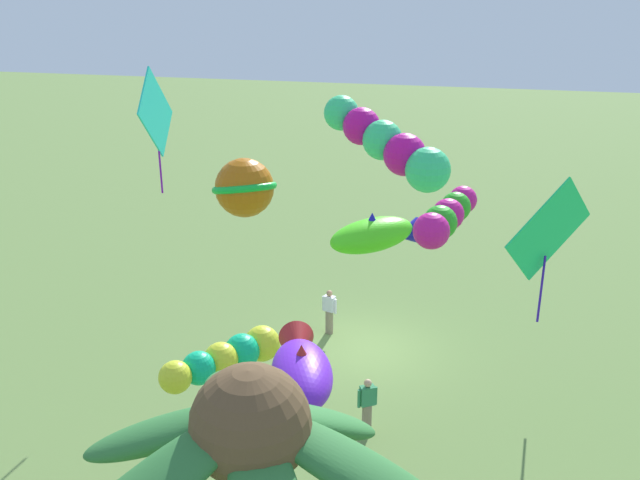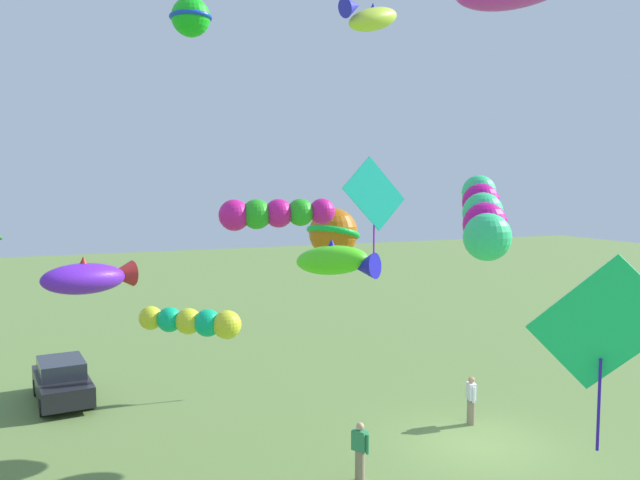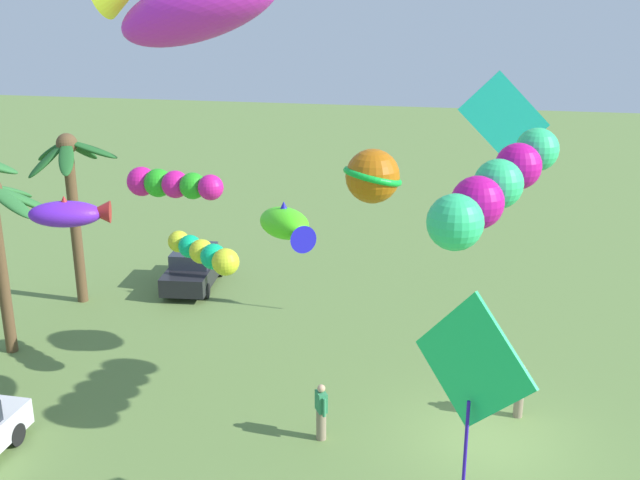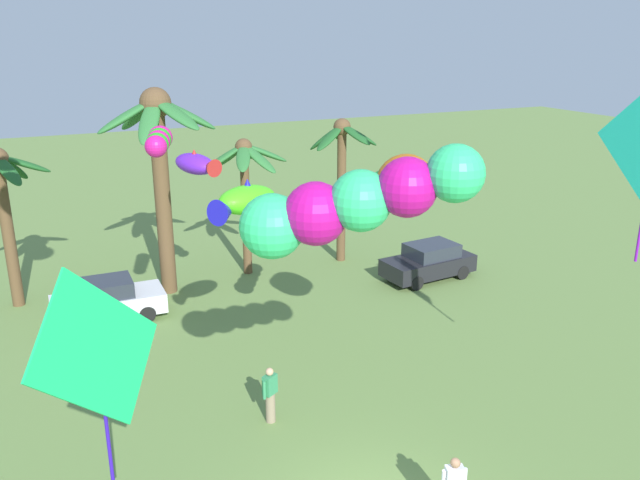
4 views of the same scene
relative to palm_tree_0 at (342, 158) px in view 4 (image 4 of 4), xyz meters
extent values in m
cylinder|color=brown|center=(0.00, 0.00, -1.69)|extent=(0.39, 0.39, 6.03)
ellipsoid|color=#1E5623|center=(0.78, -0.12, 0.94)|extent=(1.76, 0.78, 1.15)
ellipsoid|color=#1E5623|center=(0.29, 0.76, 0.98)|extent=(1.11, 1.80, 1.08)
ellipsoid|color=#1E5623|center=(-0.53, 0.50, 0.84)|extent=(1.51, 1.47, 1.33)
ellipsoid|color=#1E5623|center=(-0.73, -0.34, 0.97)|extent=(1.78, 1.21, 1.10)
ellipsoid|color=#1E5623|center=(0.21, -0.84, 1.10)|extent=(0.96, 1.89, 0.85)
sphere|color=brown|center=(0.00, 0.00, 1.32)|extent=(0.75, 0.75, 0.75)
cylinder|color=brown|center=(-13.43, 0.55, -1.90)|extent=(0.43, 0.43, 5.63)
ellipsoid|color=#1E5623|center=(-12.56, 0.64, 0.65)|extent=(1.88, 0.72, 0.97)
ellipsoid|color=#1E5623|center=(-12.99, 1.16, 0.45)|extent=(1.39, 1.65, 1.34)
ellipsoid|color=#1E5623|center=(-13.11, -0.25, 0.62)|extent=(1.17, 1.88, 1.02)
cylinder|color=brown|center=(-4.37, 0.20, -1.98)|extent=(0.37, 0.37, 5.45)
ellipsoid|color=#2D7033|center=(-3.47, 0.10, 0.44)|extent=(1.95, 0.75, 1.00)
ellipsoid|color=#2D7033|center=(-3.97, 0.97, 0.39)|extent=(1.35, 1.91, 1.10)
ellipsoid|color=#2D7033|center=(-4.73, 0.94, 0.29)|extent=(1.26, 1.84, 1.29)
ellipsoid|color=#2D7033|center=(-5.22, 0.28, 0.34)|extent=(1.87, 0.74, 1.19)
ellipsoid|color=#2D7033|center=(-4.68, -0.66, 0.46)|extent=(1.17, 1.99, 0.97)
ellipsoid|color=#2D7033|center=(-3.99, -0.58, 0.37)|extent=(1.31, 1.90, 1.15)
sphere|color=brown|center=(-4.37, 0.20, 0.74)|extent=(0.70, 0.70, 0.70)
cylinder|color=brown|center=(-7.91, -0.49, -0.99)|extent=(0.61, 0.61, 7.44)
ellipsoid|color=#2D7033|center=(-6.86, -0.70, 2.29)|extent=(2.36, 1.11, 1.42)
ellipsoid|color=#2D7033|center=(-7.17, 0.36, 2.42)|extent=(2.06, 2.23, 1.18)
ellipsoid|color=#2D7033|center=(-8.39, 0.41, 2.23)|extent=(1.64, 2.27, 1.54)
ellipsoid|color=#2D7033|center=(-8.98, -0.54, 2.31)|extent=(2.32, 0.79, 1.39)
ellipsoid|color=#2D7033|center=(-8.33, -1.40, 2.19)|extent=(1.53, 2.26, 1.61)
ellipsoid|color=#2D7033|center=(-7.38, -1.48, 2.41)|extent=(1.70, 2.40, 1.21)
sphere|color=brown|center=(-7.91, -0.49, 2.72)|extent=(1.16, 1.16, 1.16)
cube|color=silver|center=(-10.44, -2.24, -4.11)|extent=(3.91, 1.72, 0.70)
cube|color=#282D38|center=(-10.59, -2.24, -3.48)|extent=(2.04, 1.51, 0.56)
cylinder|color=black|center=(-9.23, -1.47, -4.41)|extent=(0.60, 0.18, 0.60)
cylinder|color=black|center=(-9.24, -3.03, -4.41)|extent=(0.60, 0.18, 0.60)
cylinder|color=black|center=(-11.64, -1.45, -4.41)|extent=(0.60, 0.18, 0.60)
cylinder|color=black|center=(-11.65, -3.02, -4.41)|extent=(0.60, 0.18, 0.60)
cube|color=black|center=(2.28, -3.62, -4.11)|extent=(4.05, 2.07, 0.70)
cube|color=#282D38|center=(2.43, -3.60, -3.48)|extent=(2.16, 1.69, 0.56)
cylinder|color=black|center=(1.16, -4.51, -4.41)|extent=(0.61, 0.24, 0.60)
cylinder|color=black|center=(1.01, -2.96, -4.41)|extent=(0.61, 0.24, 0.60)
cylinder|color=black|center=(3.56, -4.28, -4.41)|extent=(0.61, 0.24, 0.60)
cylinder|color=black|center=(3.41, -2.72, -4.41)|extent=(0.61, 0.24, 0.60)
cube|color=silver|center=(-5.22, -15.83, -3.60)|extent=(0.43, 0.33, 0.54)
sphere|color=#A37556|center=(-5.22, -15.83, -3.23)|extent=(0.21, 0.21, 0.21)
cylinder|color=silver|center=(-5.00, -15.89, -3.65)|extent=(0.09, 0.09, 0.52)
cylinder|color=gray|center=(-7.40, -10.72, -4.29)|extent=(0.26, 0.26, 0.84)
cube|color=#338956|center=(-7.40, -10.72, -3.60)|extent=(0.44, 0.39, 0.54)
sphere|color=tan|center=(-7.40, -10.72, -3.23)|extent=(0.21, 0.21, 0.21)
cylinder|color=#338956|center=(-7.60, -10.83, -3.65)|extent=(0.09, 0.09, 0.52)
cylinder|color=#338956|center=(-7.20, -10.60, -3.65)|extent=(0.09, 0.09, 0.52)
cube|color=#1AD66E|center=(-11.77, -14.37, 0.08)|extent=(2.37, 2.19, 3.12)
cylinder|color=#3015AF|center=(-11.77, -14.37, -1.72)|extent=(0.07, 0.07, 2.06)
ellipsoid|color=#4CEE1D|center=(-7.53, -9.83, 1.21)|extent=(2.27, 2.01, 0.92)
cone|color=#1C19BB|center=(-8.27, -10.35, 1.12)|extent=(0.94, 0.92, 0.70)
cone|color=#1C19BB|center=(-7.53, -9.83, 1.54)|extent=(0.56, 0.56, 0.41)
sphere|color=#D21887|center=(-9.04, -6.95, 2.45)|extent=(0.66, 0.66, 0.66)
sphere|color=green|center=(-9.16, -7.40, 2.47)|extent=(0.63, 0.63, 0.63)
sphere|color=#D21887|center=(-9.27, -7.85, 2.49)|extent=(0.61, 0.61, 0.61)
sphere|color=green|center=(-9.39, -8.29, 2.50)|extent=(0.58, 0.58, 0.58)
sphere|color=#D21887|center=(-9.51, -8.74, 2.52)|extent=(0.55, 0.55, 0.55)
sphere|color=yellow|center=(-5.59, -7.66, -0.62)|extent=(0.77, 0.77, 0.77)
sphere|color=#0CBC77|center=(-5.31, -7.20, -0.60)|extent=(0.74, 0.74, 0.74)
sphere|color=yellow|center=(-5.02, -6.75, -0.57)|extent=(0.71, 0.71, 0.71)
sphere|color=#0CBC77|center=(-4.73, -6.30, -0.55)|extent=(0.68, 0.68, 0.68)
sphere|color=yellow|center=(-4.44, -5.84, -0.52)|extent=(0.64, 0.64, 0.64)
ellipsoid|color=#6720D5|center=(-7.44, -4.05, 1.07)|extent=(1.49, 2.05, 0.71)
cone|color=#B22322|center=(-7.16, -4.83, 1.09)|extent=(0.75, 0.76, 0.60)
cone|color=#B22322|center=(-7.44, -4.05, 1.37)|extent=(0.47, 0.47, 0.38)
sphere|color=#31D57A|center=(-8.39, -13.88, 1.72)|extent=(1.26, 1.26, 1.26)
sphere|color=#C30F88|center=(-7.69, -14.33, 2.00)|extent=(1.21, 1.21, 1.21)
sphere|color=#31D57A|center=(-6.99, -14.78, 2.28)|extent=(1.16, 1.16, 1.16)
sphere|color=#C30F88|center=(-6.29, -15.23, 2.56)|extent=(1.11, 1.11, 1.11)
sphere|color=#31D57A|center=(-5.59, -15.68, 2.84)|extent=(1.05, 1.05, 1.05)
sphere|color=#B75F0D|center=(-3.95, -11.48, 1.60)|extent=(1.52, 1.52, 1.52)
torus|color=green|center=(-3.95, -11.48, 1.60)|extent=(2.32, 2.31, 0.59)
camera|label=1|loc=(-9.80, 4.62, 6.61)|focal=38.84mm
camera|label=2|loc=(-21.96, -3.44, 3.10)|focal=35.95mm
camera|label=3|loc=(-24.47, -14.14, 6.51)|focal=42.81mm
camera|label=4|loc=(-12.44, -24.89, 5.24)|focal=36.34mm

